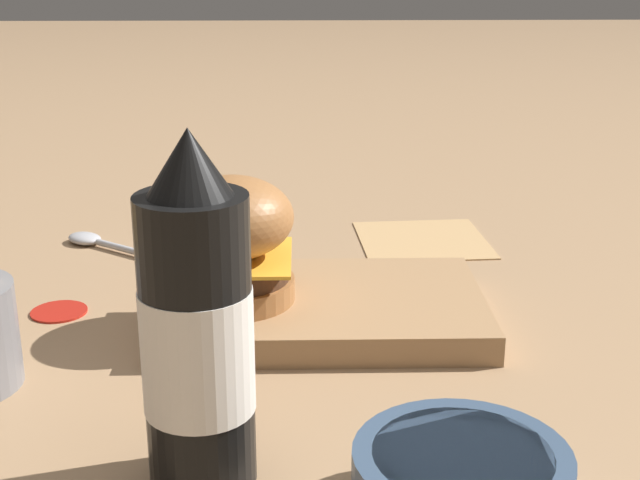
# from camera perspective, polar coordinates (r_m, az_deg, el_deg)

# --- Properties ---
(ground_plane) EXTENTS (6.00, 6.00, 0.00)m
(ground_plane) POSITION_cam_1_polar(r_m,az_deg,el_deg) (0.84, -1.34, -3.51)
(ground_plane) COLOR #9E7A56
(serving_board) EXTENTS (0.28, 0.18, 0.03)m
(serving_board) POSITION_cam_1_polar(r_m,az_deg,el_deg) (0.78, 0.00, -4.38)
(serving_board) COLOR #A37A51
(serving_board) RESTS_ON ground_plane
(burger) EXTENTS (0.10, 0.10, 0.11)m
(burger) POSITION_cam_1_polar(r_m,az_deg,el_deg) (0.75, -5.81, 0.07)
(burger) COLOR #9E6638
(burger) RESTS_ON serving_board
(ketchup_bottle) EXTENTS (0.07, 0.07, 0.22)m
(ketchup_bottle) POSITION_cam_1_polar(r_m,az_deg,el_deg) (0.53, -8.06, -5.91)
(ketchup_bottle) COLOR black
(ketchup_bottle) RESTS_ON ground_plane
(spoon) EXTENTS (0.16, 0.12, 0.01)m
(spoon) POSITION_cam_1_polar(r_m,az_deg,el_deg) (0.99, -13.82, -0.20)
(spoon) COLOR #B2B2B7
(spoon) RESTS_ON ground_plane
(ketchup_puddle) EXTENTS (0.05, 0.05, 0.00)m
(ketchup_puddle) POSITION_cam_1_polar(r_m,az_deg,el_deg) (0.83, -16.48, -4.36)
(ketchup_puddle) COLOR #B21E14
(ketchup_puddle) RESTS_ON ground_plane
(parchment_square) EXTENTS (0.15, 0.15, 0.00)m
(parchment_square) POSITION_cam_1_polar(r_m,az_deg,el_deg) (0.99, 6.48, 0.05)
(parchment_square) COLOR tan
(parchment_square) RESTS_ON ground_plane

